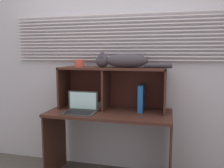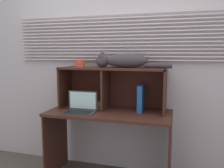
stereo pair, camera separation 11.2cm
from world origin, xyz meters
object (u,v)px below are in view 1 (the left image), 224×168
(cat, at_px, (123,61))
(book_stack, at_px, (96,106))
(small_basket, at_px, (80,63))
(binder_upright, at_px, (141,98))
(laptop, at_px, (81,108))

(cat, relative_size, book_stack, 3.62)
(small_basket, bearing_deg, cat, -0.00)
(cat, bearing_deg, small_basket, 180.00)
(binder_upright, relative_size, small_basket, 2.69)
(book_stack, bearing_deg, binder_upright, -0.30)
(laptop, distance_m, book_stack, 0.24)
(cat, relative_size, binder_upright, 2.88)
(binder_upright, distance_m, book_stack, 0.53)
(laptop, xyz_separation_m, binder_upright, (0.61, 0.22, 0.10))
(binder_upright, xyz_separation_m, small_basket, (-0.70, 0.00, 0.36))
(laptop, distance_m, binder_upright, 0.66)
(laptop, bearing_deg, cat, 28.41)
(binder_upright, height_order, book_stack, binder_upright)
(cat, xyz_separation_m, binder_upright, (0.20, 0.00, -0.40))
(cat, distance_m, laptop, 0.68)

